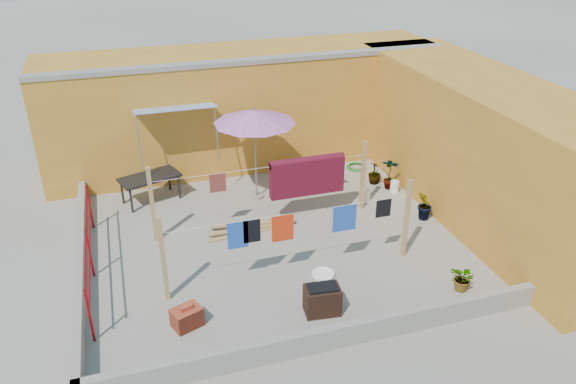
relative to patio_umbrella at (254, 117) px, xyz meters
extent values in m
plane|color=#9E998E|center=(-0.18, -2.15, -2.17)|extent=(80.00, 80.00, 0.00)
cube|color=#C57E2B|center=(0.32, 2.55, -0.57)|extent=(11.00, 2.40, 3.20)
cube|color=gray|center=(0.32, 1.50, 0.98)|extent=(11.00, 0.35, 0.12)
cube|color=#2D51B2|center=(-1.78, 1.00, 0.08)|extent=(2.00, 0.79, 0.22)
cylinder|color=gray|center=(-2.73, 0.63, -0.57)|extent=(0.03, 0.30, 1.28)
cylinder|color=gray|center=(-0.83, 0.63, -0.57)|extent=(0.03, 0.30, 1.28)
cube|color=#C57E2B|center=(5.02, -2.15, -0.57)|extent=(2.40, 9.00, 3.20)
cube|color=gray|center=(-0.18, -5.73, -1.95)|extent=(8.30, 0.16, 0.44)
cube|color=gray|center=(-4.26, -2.15, -1.95)|extent=(0.16, 7.30, 0.44)
cylinder|color=maroon|center=(-4.03, -4.35, -1.62)|extent=(0.05, 0.05, 1.10)
cylinder|color=maroon|center=(-4.03, -2.35, -1.62)|extent=(0.05, 0.05, 1.10)
cylinder|color=maroon|center=(-4.03, -0.35, -1.62)|extent=(0.05, 0.05, 1.10)
cylinder|color=maroon|center=(-4.03, -2.35, -1.12)|extent=(0.04, 4.20, 0.04)
cylinder|color=maroon|center=(-4.03, -2.35, -1.57)|extent=(0.04, 4.20, 0.04)
cube|color=tan|center=(-2.68, -3.55, -1.27)|extent=(0.09, 0.09, 1.80)
cube|color=tan|center=(2.32, -3.55, -1.27)|extent=(0.09, 0.09, 1.80)
cube|color=tan|center=(2.32, -1.35, -1.27)|extent=(0.09, 0.09, 1.80)
cube|color=tan|center=(-2.68, -1.35, -1.27)|extent=(0.09, 0.09, 1.80)
cylinder|color=silver|center=(-0.18, -3.55, -0.72)|extent=(5.00, 0.01, 0.01)
cylinder|color=silver|center=(-0.18, -1.35, -0.72)|extent=(5.00, 0.01, 0.01)
cube|color=#4E0D1C|center=(0.89, -1.35, -1.11)|extent=(1.79, 0.22, 0.88)
cube|color=black|center=(1.37, -1.35, -1.02)|extent=(0.32, 0.02, 0.60)
cube|color=maroon|center=(-1.21, -1.35, -0.95)|extent=(0.37, 0.02, 0.45)
cube|color=#1F49AD|center=(-1.26, -3.55, -1.01)|extent=(0.40, 0.02, 0.57)
cube|color=black|center=(-0.98, -3.55, -0.97)|extent=(0.33, 0.02, 0.49)
cube|color=red|center=(-0.37, -3.55, -1.01)|extent=(0.44, 0.02, 0.58)
cube|color=#1F49AD|center=(0.92, -3.55, -1.01)|extent=(0.50, 0.02, 0.58)
cube|color=black|center=(1.77, -3.55, -0.92)|extent=(0.33, 0.02, 0.40)
cylinder|color=gray|center=(0.00, 0.00, -2.14)|extent=(0.36, 0.36, 0.06)
cylinder|color=gray|center=(0.00, 0.00, -1.02)|extent=(0.04, 0.04, 2.31)
cone|color=#CB6DB8|center=(0.00, 0.00, 0.02)|extent=(2.01, 2.01, 0.32)
cylinder|color=gray|center=(0.00, 0.00, 0.20)|extent=(0.04, 0.04, 0.10)
cube|color=black|center=(-2.59, 0.61, -1.51)|extent=(1.62, 1.16, 0.05)
cube|color=black|center=(-3.11, 0.13, -1.85)|extent=(0.05, 0.05, 0.64)
cube|color=black|center=(-3.30, 0.68, -1.85)|extent=(0.05, 0.05, 0.64)
cube|color=black|center=(-1.89, 0.54, -1.85)|extent=(0.05, 0.05, 0.64)
cube|color=black|center=(-2.08, 1.10, -1.85)|extent=(0.05, 0.05, 0.64)
cube|color=#983723|center=(-2.43, -4.44, -1.99)|extent=(0.61, 0.53, 0.37)
cube|color=#A53C26|center=(-2.43, -4.44, -1.76)|extent=(0.26, 0.19, 0.07)
cube|color=tan|center=(-0.62, -1.69, -2.15)|extent=(1.98, 0.31, 0.04)
cube|color=tan|center=(-0.54, -1.57, -2.11)|extent=(1.97, 0.14, 0.04)
cube|color=tan|center=(-0.46, -1.45, -2.06)|extent=(1.97, 0.41, 0.04)
cube|color=black|center=(0.00, -4.80, -1.90)|extent=(0.69, 0.50, 0.54)
cube|color=black|center=(0.00, -4.80, -1.61)|extent=(0.57, 0.38, 0.04)
cylinder|color=white|center=(0.43, -3.75, -2.14)|extent=(0.44, 0.44, 0.06)
torus|color=white|center=(0.43, -3.75, -2.11)|extent=(0.47, 0.47, 0.05)
cylinder|color=white|center=(2.61, -1.00, -2.02)|extent=(0.23, 0.23, 0.31)
cylinder|color=white|center=(2.61, -1.00, -1.84)|extent=(0.06, 0.06, 0.05)
cylinder|color=white|center=(3.52, -0.79, -2.02)|extent=(0.23, 0.23, 0.31)
cylinder|color=white|center=(3.52, -0.79, -1.84)|extent=(0.06, 0.06, 0.05)
torus|color=#1B7925|center=(3.18, 0.88, -2.15)|extent=(0.58, 0.58, 0.04)
torus|color=#1B7925|center=(3.18, 0.88, -2.11)|extent=(0.49, 0.49, 0.04)
imported|color=#21601B|center=(1.83, -0.09, -1.74)|extent=(0.89, 0.81, 0.86)
imported|color=#21601B|center=(3.24, -0.15, -1.86)|extent=(0.42, 0.42, 0.62)
imported|color=#21601B|center=(3.47, -0.56, -1.73)|extent=(0.57, 0.54, 0.89)
imported|color=#21601B|center=(3.52, -2.32, -1.79)|extent=(0.49, 0.53, 0.77)
imported|color=#21601B|center=(2.85, -5.00, -1.90)|extent=(0.54, 0.59, 0.54)
camera|label=1|loc=(-3.05, -12.48, 4.57)|focal=35.00mm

